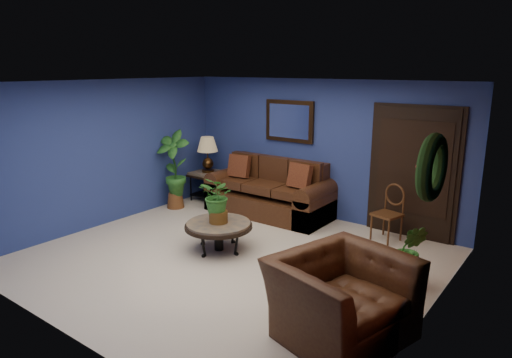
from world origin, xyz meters
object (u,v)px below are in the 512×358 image
Objects in this scene: sofa at (271,195)px; armchair at (341,298)px; coffee_table at (219,226)px; end_table at (208,178)px; table_lamp at (208,150)px; side_chair at (390,209)px.

sofa is 4.09m from armchair.
coffee_table is 2.68m from armchair.
coffee_table is 1.57× the size of end_table.
end_table is at bearing 73.07° from armchair.
sofa is 1.71m from table_lamp.
side_chair reaches higher than coffee_table.
table_lamp is 5.32m from armchair.
sofa reaches higher than armchair.
armchair is at bearing -32.68° from table_lamp.
sofa is 3.61× the size of end_table.
side_chair reaches higher than armchair.
coffee_table is at bearing -44.23° from end_table.
sofa is 1.80× the size of armchair.
side_chair is (3.85, 0.06, -0.53)m from table_lamp.
table_lamp is (-1.56, -0.04, 0.70)m from sofa.
armchair is (4.45, -2.85, -0.62)m from table_lamp.
armchair is at bearing -20.92° from coffee_table.
table_lamp is 0.54× the size of armchair.
table_lamp is at bearing 135.77° from coffee_table.
table_lamp is at bearing 73.07° from armchair.
side_chair is 2.98m from armchair.
table_lamp reaches higher than side_chair.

